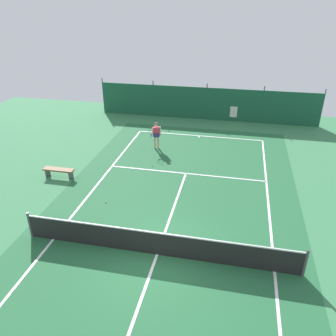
{
  "coord_description": "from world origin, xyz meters",
  "views": [
    {
      "loc": [
        2.37,
        -9.22,
        8.38
      ],
      "look_at": [
        -0.69,
        5.11,
        0.9
      ],
      "focal_mm": 36.24,
      "sensor_mm": 36.0,
      "label": 1
    }
  ],
  "objects_px": {
    "tennis_player": "(156,134)",
    "parked_car": "(228,102)",
    "courtside_bench": "(59,171)",
    "tennis_ball_near_player": "(152,166)",
    "tennis_ball_midcourt": "(106,202)",
    "tennis_net": "(157,243)"
  },
  "relations": [
    {
      "from": "tennis_net",
      "to": "tennis_ball_near_player",
      "type": "relative_size",
      "value": 153.33
    },
    {
      "from": "tennis_ball_near_player",
      "to": "parked_car",
      "type": "bearing_deg",
      "value": 71.89
    },
    {
      "from": "tennis_ball_near_player",
      "to": "tennis_ball_midcourt",
      "type": "bearing_deg",
      "value": -106.24
    },
    {
      "from": "tennis_player",
      "to": "tennis_ball_near_player",
      "type": "distance_m",
      "value": 2.61
    },
    {
      "from": "courtside_bench",
      "to": "tennis_ball_near_player",
      "type": "bearing_deg",
      "value": 27.2
    },
    {
      "from": "tennis_ball_near_player",
      "to": "tennis_net",
      "type": "bearing_deg",
      "value": -74.21
    },
    {
      "from": "tennis_ball_near_player",
      "to": "courtside_bench",
      "type": "distance_m",
      "value": 4.92
    },
    {
      "from": "parked_car",
      "to": "tennis_player",
      "type": "bearing_deg",
      "value": -112.05
    },
    {
      "from": "tennis_ball_near_player",
      "to": "tennis_ball_midcourt",
      "type": "xyz_separation_m",
      "value": [
        -1.16,
        -3.99,
        0.0
      ]
    },
    {
      "from": "tennis_player",
      "to": "tennis_ball_midcourt",
      "type": "height_order",
      "value": "tennis_player"
    },
    {
      "from": "tennis_player",
      "to": "parked_car",
      "type": "bearing_deg",
      "value": -124.31
    },
    {
      "from": "tennis_player",
      "to": "tennis_ball_near_player",
      "type": "relative_size",
      "value": 24.85
    },
    {
      "from": "tennis_player",
      "to": "tennis_ball_midcourt",
      "type": "relative_size",
      "value": 24.85
    },
    {
      "from": "courtside_bench",
      "to": "tennis_player",
      "type": "bearing_deg",
      "value": 49.29
    },
    {
      "from": "tennis_player",
      "to": "parked_car",
      "type": "relative_size",
      "value": 0.38
    },
    {
      "from": "tennis_ball_midcourt",
      "to": "tennis_ball_near_player",
      "type": "bearing_deg",
      "value": 73.76
    },
    {
      "from": "tennis_ball_midcourt",
      "to": "tennis_net",
      "type": "bearing_deg",
      "value": -42.85
    },
    {
      "from": "tennis_player",
      "to": "courtside_bench",
      "type": "relative_size",
      "value": 1.03
    },
    {
      "from": "tennis_ball_midcourt",
      "to": "parked_car",
      "type": "bearing_deg",
      "value": 72.4
    },
    {
      "from": "tennis_ball_near_player",
      "to": "tennis_player",
      "type": "bearing_deg",
      "value": 98.6
    },
    {
      "from": "tennis_net",
      "to": "tennis_ball_midcourt",
      "type": "distance_m",
      "value": 4.27
    },
    {
      "from": "courtside_bench",
      "to": "tennis_net",
      "type": "bearing_deg",
      "value": -36.3
    }
  ]
}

